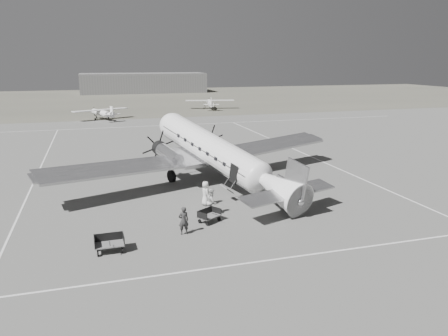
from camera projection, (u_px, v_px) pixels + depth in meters
The scene contains 15 objects.
ground at pixel (242, 188), 38.73m from camera, with size 260.00×260.00×0.00m, color #61615F.
taxi_line_near at pixel (319, 253), 25.71m from camera, with size 60.00×0.15×0.01m, color silver.
taxi_line_right at pixel (360, 178), 42.06m from camera, with size 0.15×80.00×0.01m, color silver.
taxi_line_left at pixel (37, 175), 43.02m from camera, with size 0.15×60.00×0.01m, color silver.
taxi_line_horizon at pixel (168, 125), 75.92m from camera, with size 90.00×0.15×0.01m, color silver.
grass_infield at pixel (136, 99), 127.06m from camera, with size 260.00×90.00×0.01m, color #5A584C.
hangar_main at pixel (143, 83), 150.90m from camera, with size 42.00×14.00×6.60m.
dc3_airliner at pixel (218, 155), 38.55m from camera, with size 30.32×21.04×5.78m, color #BDBDBF, non-canonical shape.
light_plane_left at pixel (102, 114), 82.45m from camera, with size 10.86×8.81×2.25m, color white, non-canonical shape.
light_plane_right at pixel (210, 104), 100.71m from camera, with size 11.32×9.18×2.35m, color white, non-canonical shape.
baggage_cart_near at pixel (209, 216), 30.57m from camera, with size 1.61×1.14×0.91m, color #606060, non-canonical shape.
baggage_cart_far at pixel (109, 244), 25.78m from camera, with size 1.82×1.29×1.03m, color #606060, non-canonical shape.
ground_crew at pixel (184, 221), 28.33m from camera, with size 0.69×0.45×1.88m, color #2E2E2E.
ramp_agent at pixel (212, 202), 31.92m from camera, with size 0.96×0.75×1.98m, color beige.
passenger at pixel (205, 193), 33.99m from camera, with size 0.95×0.62×1.94m, color silver.
Camera 1 is at (-12.20, -35.13, 11.09)m, focal length 35.00 mm.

